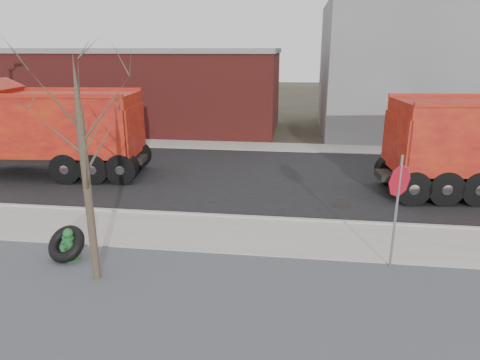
# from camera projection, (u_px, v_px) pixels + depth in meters

# --- Properties ---
(ground) EXTENTS (120.00, 120.00, 0.00)m
(ground) POSITION_uv_depth(u_px,v_px,m) (244.00, 240.00, 12.22)
(ground) COLOR #383328
(ground) RESTS_ON ground
(gravel_verge) EXTENTS (60.00, 5.00, 0.03)m
(gravel_verge) POSITION_uv_depth(u_px,v_px,m) (224.00, 310.00, 8.90)
(gravel_verge) COLOR slate
(gravel_verge) RESTS_ON ground
(sidewalk) EXTENTS (60.00, 2.50, 0.06)m
(sidewalk) POSITION_uv_depth(u_px,v_px,m) (245.00, 235.00, 12.45)
(sidewalk) COLOR #9E9B93
(sidewalk) RESTS_ON ground
(curb) EXTENTS (60.00, 0.15, 0.11)m
(curb) POSITION_uv_depth(u_px,v_px,m) (250.00, 218.00, 13.67)
(curb) COLOR #9E9B93
(curb) RESTS_ON ground
(road) EXTENTS (60.00, 9.40, 0.02)m
(road) POSITION_uv_depth(u_px,v_px,m) (262.00, 177.00, 18.19)
(road) COLOR black
(road) RESTS_ON ground
(far_sidewalk) EXTENTS (60.00, 2.00, 0.06)m
(far_sidewalk) POSITION_uv_depth(u_px,v_px,m) (270.00, 147.00, 23.58)
(far_sidewalk) COLOR #9E9B93
(far_sidewalk) RESTS_ON ground
(building_grey) EXTENTS (12.00, 10.00, 8.00)m
(building_grey) POSITION_uv_depth(u_px,v_px,m) (420.00, 69.00, 26.97)
(building_grey) COLOR gray
(building_grey) RESTS_ON ground
(building_brick) EXTENTS (20.20, 8.20, 5.30)m
(building_brick) POSITION_uv_depth(u_px,v_px,m) (128.00, 88.00, 28.79)
(building_brick) COLOR maroon
(building_brick) RESTS_ON ground
(bare_tree) EXTENTS (3.20, 3.20, 5.20)m
(bare_tree) POSITION_uv_depth(u_px,v_px,m) (82.00, 143.00, 9.18)
(bare_tree) COLOR #382D23
(bare_tree) RESTS_ON ground
(fire_hydrant) EXTENTS (0.50, 0.49, 0.88)m
(fire_hydrant) POSITION_uv_depth(u_px,v_px,m) (69.00, 246.00, 10.94)
(fire_hydrant) COLOR #296C36
(fire_hydrant) RESTS_ON ground
(truck_tire) EXTENTS (1.17, 1.07, 0.93)m
(truck_tire) POSITION_uv_depth(u_px,v_px,m) (66.00, 244.00, 10.95)
(truck_tire) COLOR black
(truck_tire) RESTS_ON ground
(stop_sign) EXTENTS (0.61, 0.53, 2.89)m
(stop_sign) POSITION_uv_depth(u_px,v_px,m) (398.00, 193.00, 10.09)
(stop_sign) COLOR gray
(stop_sign) RESTS_ON ground
(dump_truck_red_b) EXTENTS (9.62, 3.56, 3.97)m
(dump_truck_red_b) POSITION_uv_depth(u_px,v_px,m) (39.00, 129.00, 17.85)
(dump_truck_red_b) COLOR black
(dump_truck_red_b) RESTS_ON ground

